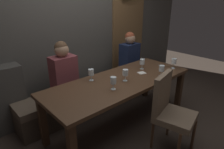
# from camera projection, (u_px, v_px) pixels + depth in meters

# --- Properties ---
(ground) EXTENTS (9.00, 9.00, 0.00)m
(ground) POSITION_uv_depth(u_px,v_px,m) (120.00, 124.00, 2.98)
(ground) COLOR #382D26
(back_wall_tiled) EXTENTS (6.00, 0.12, 3.00)m
(back_wall_tiled) POSITION_uv_depth(u_px,v_px,m) (71.00, 17.00, 3.27)
(back_wall_tiled) COLOR #4C4944
(back_wall_tiled) RESTS_ON ground
(arched_door) EXTENTS (0.90, 0.05, 2.55)m
(arched_door) POSITION_uv_depth(u_px,v_px,m) (128.00, 20.00, 4.12)
(arched_door) COLOR brown
(arched_door) RESTS_ON ground
(dining_table) EXTENTS (2.20, 0.84, 0.74)m
(dining_table) POSITION_uv_depth(u_px,v_px,m) (121.00, 85.00, 2.74)
(dining_table) COLOR #412B1C
(dining_table) RESTS_ON ground
(banquette_bench) EXTENTS (2.50, 0.44, 0.45)m
(banquette_bench) POSITION_uv_depth(u_px,v_px,m) (92.00, 95.00, 3.38)
(banquette_bench) COLOR #40352A
(banquette_bench) RESTS_ON ground
(chair_near_side) EXTENTS (0.53, 0.53, 0.98)m
(chair_near_side) POSITION_uv_depth(u_px,v_px,m) (170.00, 108.00, 2.35)
(chair_near_side) COLOR #4C3321
(chair_near_side) RESTS_ON ground
(diner_redhead) EXTENTS (0.36, 0.24, 0.80)m
(diner_redhead) POSITION_uv_depth(u_px,v_px,m) (63.00, 70.00, 2.84)
(diner_redhead) COLOR brown
(diner_redhead) RESTS_ON banquette_bench
(diner_bearded) EXTENTS (0.36, 0.24, 0.76)m
(diner_bearded) POSITION_uv_depth(u_px,v_px,m) (130.00, 53.00, 3.78)
(diner_bearded) COLOR #192342
(diner_bearded) RESTS_ON banquette_bench
(wine_glass_center_back) EXTENTS (0.08, 0.08, 0.16)m
(wine_glass_center_back) POSITION_uv_depth(u_px,v_px,m) (162.00, 69.00, 2.79)
(wine_glass_center_back) COLOR silver
(wine_glass_center_back) RESTS_ON dining_table
(wine_glass_near_right) EXTENTS (0.08, 0.08, 0.16)m
(wine_glass_near_right) POSITION_uv_depth(u_px,v_px,m) (113.00, 81.00, 2.39)
(wine_glass_near_right) COLOR silver
(wine_glass_near_right) RESTS_ON dining_table
(wine_glass_center_front) EXTENTS (0.08, 0.08, 0.16)m
(wine_glass_center_front) POSITION_uv_depth(u_px,v_px,m) (125.00, 73.00, 2.64)
(wine_glass_center_front) COLOR silver
(wine_glass_center_front) RESTS_ON dining_table
(wine_glass_near_left) EXTENTS (0.08, 0.08, 0.16)m
(wine_glass_near_left) POSITION_uv_depth(u_px,v_px,m) (174.00, 61.00, 3.11)
(wine_glass_near_left) COLOR silver
(wine_glass_near_left) RESTS_ON dining_table
(wine_glass_far_left) EXTENTS (0.08, 0.08, 0.16)m
(wine_glass_far_left) POSITION_uv_depth(u_px,v_px,m) (91.00, 73.00, 2.65)
(wine_glass_far_left) COLOR silver
(wine_glass_far_left) RESTS_ON dining_table
(wine_glass_end_right) EXTENTS (0.08, 0.08, 0.16)m
(wine_glass_end_right) POSITION_uv_depth(u_px,v_px,m) (142.00, 62.00, 3.08)
(wine_glass_end_right) COLOR silver
(wine_glass_end_right) RESTS_ON dining_table
(folded_napkin) EXTENTS (0.13, 0.13, 0.01)m
(folded_napkin) POSITION_uv_depth(u_px,v_px,m) (142.00, 73.00, 2.95)
(folded_napkin) COLOR silver
(folded_napkin) RESTS_ON dining_table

